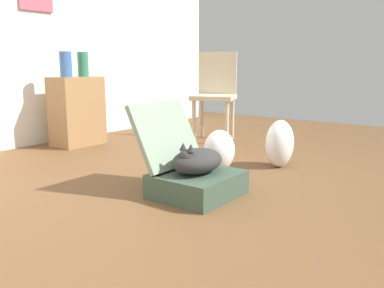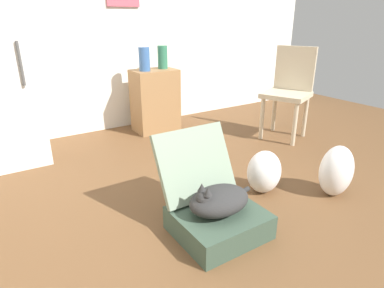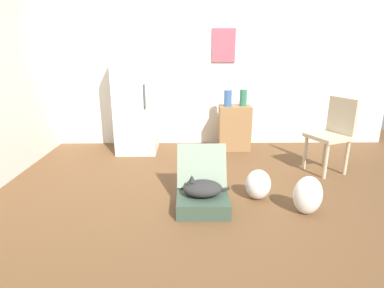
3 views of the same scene
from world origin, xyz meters
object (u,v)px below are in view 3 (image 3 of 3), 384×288
object	(u,v)px
plastic_bag_clear	(308,195)
vase_short	(243,98)
suitcase_base	(203,202)
side_table	(234,128)
plastic_bag_white	(258,184)
cat	(202,188)
refrigerator	(136,99)
chair	(333,132)
vase_tall	(228,98)

from	to	relation	value
plastic_bag_clear	vase_short	size ratio (longest dim) A/B	1.55
suitcase_base	side_table	size ratio (longest dim) A/B	0.73
plastic_bag_white	plastic_bag_clear	xyz separation A→B (m)	(0.42, -0.33, 0.03)
suitcase_base	plastic_bag_clear	size ratio (longest dim) A/B	1.32
plastic_bag_clear	cat	bearing A→B (deg)	174.99
refrigerator	chair	xyz separation A→B (m)	(2.70, -0.93, -0.30)
plastic_bag_clear	side_table	distance (m)	2.16
cat	plastic_bag_clear	xyz separation A→B (m)	(1.04, -0.09, -0.04)
refrigerator	chair	size ratio (longest dim) A/B	1.71
suitcase_base	chair	size ratio (longest dim) A/B	0.53
cat	vase_short	bearing A→B (deg)	70.20
plastic_bag_white	suitcase_base	bearing A→B (deg)	-158.92
refrigerator	vase_tall	xyz separation A→B (m)	(1.43, 0.02, 0.00)
plastic_bag_clear	refrigerator	distance (m)	2.94
cat	refrigerator	world-z (taller)	refrigerator
cat	chair	bearing A→B (deg)	30.85
suitcase_base	vase_tall	bearing A→B (deg)	76.52
cat	plastic_bag_clear	size ratio (longest dim) A/B	1.20
refrigerator	vase_short	size ratio (longest dim) A/B	6.56
side_table	chair	distance (m)	1.51
refrigerator	chair	world-z (taller)	refrigerator
side_table	vase_tall	world-z (taller)	vase_tall
plastic_bag_clear	side_table	bearing A→B (deg)	101.34
plastic_bag_white	side_table	distance (m)	1.80
cat	refrigerator	xyz separation A→B (m)	(-0.95, 1.98, 0.60)
cat	chair	size ratio (longest dim) A/B	0.48
suitcase_base	chair	bearing A→B (deg)	30.97
plastic_bag_white	refrigerator	bearing A→B (deg)	132.03
vase_short	chair	world-z (taller)	chair
plastic_bag_white	side_table	xyz separation A→B (m)	(-0.01, 1.79, 0.19)
plastic_bag_white	vase_short	size ratio (longest dim) A/B	1.31
vase_tall	cat	bearing A→B (deg)	-103.68
side_table	vase_short	size ratio (longest dim) A/B	2.80
suitcase_base	plastic_bag_clear	xyz separation A→B (m)	(1.03, -0.09, 0.12)
chair	vase_short	bearing A→B (deg)	-156.94
side_table	vase_tall	xyz separation A→B (m)	(-0.13, -0.03, 0.48)
vase_tall	side_table	bearing A→B (deg)	12.54
side_table	vase_short	world-z (taller)	vase_short
cat	plastic_bag_white	world-z (taller)	cat
plastic_bag_white	vase_short	world-z (taller)	vase_short
suitcase_base	chair	xyz separation A→B (m)	(1.74, 1.05, 0.46)
plastic_bag_clear	vase_short	xyz separation A→B (m)	(-0.30, 2.14, 0.64)
side_table	chair	bearing A→B (deg)	-40.78
suitcase_base	plastic_bag_clear	world-z (taller)	plastic_bag_clear
refrigerator	vase_tall	world-z (taller)	refrigerator
vase_tall	vase_short	world-z (taller)	same
refrigerator	plastic_bag_clear	bearing A→B (deg)	-46.16
refrigerator	vase_short	xyz separation A→B (m)	(1.69, 0.07, 0.00)
plastic_bag_clear	vase_short	world-z (taller)	vase_short
plastic_bag_white	vase_short	distance (m)	1.94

